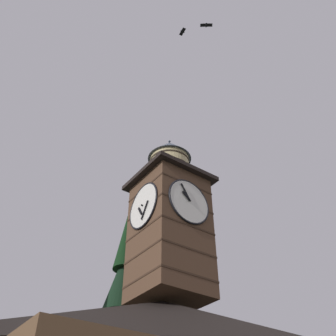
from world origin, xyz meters
name	(u,v)px	position (x,y,z in m)	size (l,w,h in m)	color
clock_tower	(170,219)	(-0.30, -1.13, 13.15)	(4.07, 4.07, 10.40)	brown
flying_bird_high	(206,25)	(0.78, 4.30, 23.95)	(0.72, 0.62, 0.17)	black
flying_bird_low	(183,32)	(2.30, 3.81, 22.48)	(0.29, 0.54, 0.15)	black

